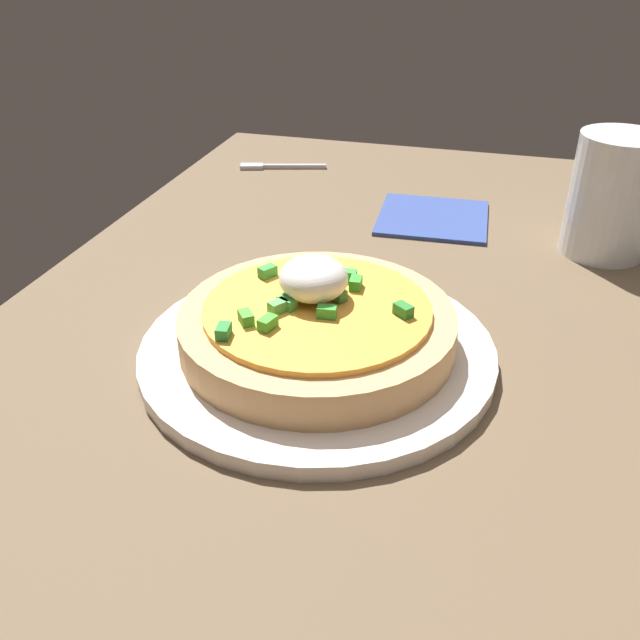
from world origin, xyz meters
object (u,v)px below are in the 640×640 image
object	(u,v)px
plate	(320,351)
pizza	(320,323)
cup_near	(614,198)
napkin	(435,218)
fork	(277,167)

from	to	relation	value
plate	pizza	bearing A→B (deg)	-147.79
plate	cup_near	distance (cm)	32.07
cup_near	napkin	world-z (taller)	cup_near
pizza	napkin	xyz separation A→B (cm)	(-27.47, 4.66, -2.62)
plate	napkin	world-z (taller)	plate
napkin	fork	bearing A→B (deg)	-117.75
plate	fork	bearing A→B (deg)	-157.03
plate	napkin	size ratio (longest dim) A/B	2.28
pizza	fork	distance (cm)	41.89
plate	fork	world-z (taller)	plate
pizza	cup_near	world-z (taller)	cup_near
plate	cup_near	world-z (taller)	cup_near
pizza	napkin	size ratio (longest dim) A/B	1.75
plate	pizza	xyz separation A→B (cm)	(-0.06, -0.04, 2.25)
plate	napkin	bearing A→B (deg)	170.48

